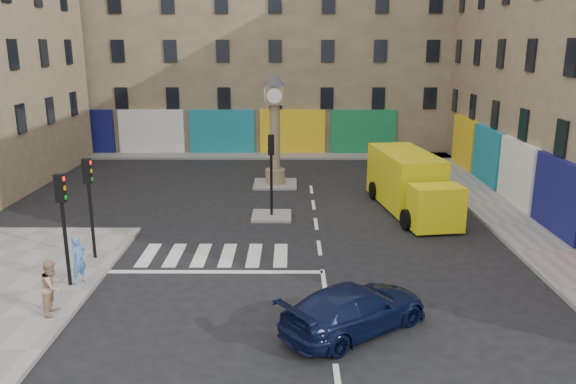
{
  "coord_description": "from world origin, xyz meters",
  "views": [
    {
      "loc": [
        -1.12,
        -16.62,
        7.78
      ],
      "look_at": [
        -1.23,
        5.0,
        2.0
      ],
      "focal_mm": 35.0,
      "sensor_mm": 36.0,
      "label": 1
    }
  ],
  "objects_px": {
    "traffic_light_island": "(271,162)",
    "clock_pillar": "(275,122)",
    "yellow_van": "(410,183)",
    "pedestrian_blue": "(79,260)",
    "traffic_light_left_near": "(63,212)",
    "navy_sedan": "(355,309)",
    "pedestrian_tan": "(52,287)",
    "traffic_light_left_far": "(89,192)"
  },
  "relations": [
    {
      "from": "traffic_light_left_near",
      "to": "pedestrian_blue",
      "type": "xyz_separation_m",
      "value": [
        0.3,
        0.14,
        -1.67
      ]
    },
    {
      "from": "navy_sedan",
      "to": "yellow_van",
      "type": "xyz_separation_m",
      "value": [
        3.86,
        11.68,
        0.67
      ]
    },
    {
      "from": "traffic_light_left_far",
      "to": "yellow_van",
      "type": "distance_m",
      "value": 14.49
    },
    {
      "from": "traffic_light_island",
      "to": "traffic_light_left_near",
      "type": "bearing_deg",
      "value": -128.93
    },
    {
      "from": "clock_pillar",
      "to": "yellow_van",
      "type": "xyz_separation_m",
      "value": [
        6.53,
        -4.77,
        -2.22
      ]
    },
    {
      "from": "traffic_light_left_far",
      "to": "traffic_light_island",
      "type": "relative_size",
      "value": 1.0
    },
    {
      "from": "yellow_van",
      "to": "pedestrian_tan",
      "type": "bearing_deg",
      "value": -146.97
    },
    {
      "from": "traffic_light_island",
      "to": "yellow_van",
      "type": "xyz_separation_m",
      "value": [
        6.53,
        1.22,
        -1.26
      ]
    },
    {
      "from": "pedestrian_blue",
      "to": "pedestrian_tan",
      "type": "bearing_deg",
      "value": -156.32
    },
    {
      "from": "yellow_van",
      "to": "pedestrian_blue",
      "type": "height_order",
      "value": "yellow_van"
    },
    {
      "from": "navy_sedan",
      "to": "yellow_van",
      "type": "relative_size",
      "value": 0.6
    },
    {
      "from": "clock_pillar",
      "to": "pedestrian_blue",
      "type": "xyz_separation_m",
      "value": [
        -6.0,
        -13.66,
        -2.6
      ]
    },
    {
      "from": "traffic_light_left_far",
      "to": "pedestrian_tan",
      "type": "distance_m",
      "value": 4.66
    },
    {
      "from": "navy_sedan",
      "to": "pedestrian_blue",
      "type": "height_order",
      "value": "pedestrian_blue"
    },
    {
      "from": "navy_sedan",
      "to": "pedestrian_blue",
      "type": "distance_m",
      "value": 9.11
    },
    {
      "from": "clock_pillar",
      "to": "pedestrian_tan",
      "type": "xyz_separation_m",
      "value": [
        -6.0,
        -15.74,
        -2.59
      ]
    },
    {
      "from": "traffic_light_island",
      "to": "navy_sedan",
      "type": "bearing_deg",
      "value": -75.71
    },
    {
      "from": "traffic_light_island",
      "to": "pedestrian_tan",
      "type": "relative_size",
      "value": 2.28
    },
    {
      "from": "traffic_light_left_near",
      "to": "pedestrian_blue",
      "type": "bearing_deg",
      "value": 24.54
    },
    {
      "from": "yellow_van",
      "to": "pedestrian_blue",
      "type": "distance_m",
      "value": 15.36
    },
    {
      "from": "traffic_light_left_near",
      "to": "traffic_light_island",
      "type": "height_order",
      "value": "traffic_light_left_near"
    },
    {
      "from": "clock_pillar",
      "to": "pedestrian_tan",
      "type": "relative_size",
      "value": 3.75
    },
    {
      "from": "pedestrian_blue",
      "to": "traffic_light_island",
      "type": "bearing_deg",
      "value": -14.38
    },
    {
      "from": "clock_pillar",
      "to": "pedestrian_tan",
      "type": "distance_m",
      "value": 17.04
    },
    {
      "from": "traffic_light_left_near",
      "to": "navy_sedan",
      "type": "relative_size",
      "value": 0.82
    },
    {
      "from": "pedestrian_tan",
      "to": "navy_sedan",
      "type": "bearing_deg",
      "value": -94.28
    },
    {
      "from": "traffic_light_left_near",
      "to": "pedestrian_blue",
      "type": "height_order",
      "value": "traffic_light_left_near"
    },
    {
      "from": "navy_sedan",
      "to": "pedestrian_tan",
      "type": "distance_m",
      "value": 8.7
    },
    {
      "from": "navy_sedan",
      "to": "yellow_van",
      "type": "distance_m",
      "value": 12.32
    },
    {
      "from": "traffic_light_left_far",
      "to": "pedestrian_blue",
      "type": "distance_m",
      "value": 2.83
    },
    {
      "from": "traffic_light_left_near",
      "to": "pedestrian_blue",
      "type": "relative_size",
      "value": 2.31
    },
    {
      "from": "traffic_light_left_near",
      "to": "clock_pillar",
      "type": "xyz_separation_m",
      "value": [
        6.3,
        13.8,
        0.93
      ]
    },
    {
      "from": "navy_sedan",
      "to": "traffic_light_island",
      "type": "bearing_deg",
      "value": -22.73
    },
    {
      "from": "traffic_light_island",
      "to": "clock_pillar",
      "type": "relative_size",
      "value": 0.61
    },
    {
      "from": "yellow_van",
      "to": "pedestrian_blue",
      "type": "relative_size",
      "value": 4.75
    },
    {
      "from": "traffic_light_left_near",
      "to": "traffic_light_island",
      "type": "bearing_deg",
      "value": 51.07
    },
    {
      "from": "traffic_light_island",
      "to": "yellow_van",
      "type": "relative_size",
      "value": 0.49
    },
    {
      "from": "traffic_light_island",
      "to": "navy_sedan",
      "type": "relative_size",
      "value": 0.82
    },
    {
      "from": "clock_pillar",
      "to": "navy_sedan",
      "type": "height_order",
      "value": "clock_pillar"
    },
    {
      "from": "traffic_light_left_near",
      "to": "clock_pillar",
      "type": "distance_m",
      "value": 15.19
    },
    {
      "from": "pedestrian_blue",
      "to": "clock_pillar",
      "type": "bearing_deg",
      "value": -0.04
    },
    {
      "from": "yellow_van",
      "to": "pedestrian_tan",
      "type": "height_order",
      "value": "yellow_van"
    }
  ]
}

